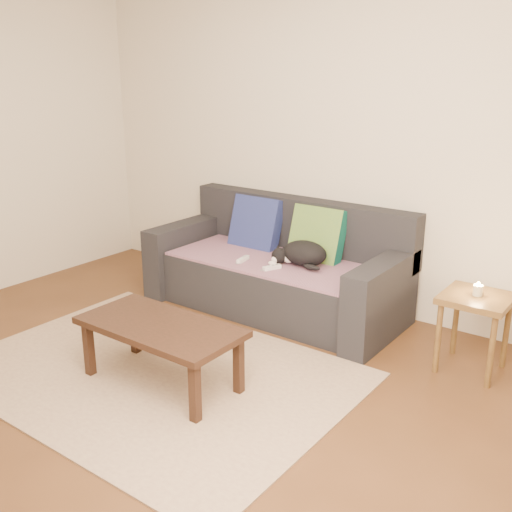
% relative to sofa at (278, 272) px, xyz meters
% --- Properties ---
extents(ground, '(4.50, 4.50, 0.00)m').
position_rel_sofa_xyz_m(ground, '(0.00, -1.57, -0.31)').
color(ground, brown).
rests_on(ground, ground).
extents(back_wall, '(4.50, 0.04, 2.60)m').
position_rel_sofa_xyz_m(back_wall, '(0.00, 0.43, 0.99)').
color(back_wall, beige).
rests_on(back_wall, ground).
extents(sofa, '(2.10, 0.94, 0.87)m').
position_rel_sofa_xyz_m(sofa, '(0.00, 0.00, 0.00)').
color(sofa, '#232328').
rests_on(sofa, ground).
extents(throw_blanket, '(1.66, 0.74, 0.02)m').
position_rel_sofa_xyz_m(throw_blanket, '(0.00, -0.09, 0.12)').
color(throw_blanket, '#47294E').
rests_on(throw_blanket, sofa).
extents(cushion_navy, '(0.45, 0.24, 0.47)m').
position_rel_sofa_xyz_m(cushion_navy, '(-0.35, 0.17, 0.32)').
color(cushion_navy, navy).
rests_on(cushion_navy, throw_blanket).
extents(cushion_green, '(0.45, 0.24, 0.46)m').
position_rel_sofa_xyz_m(cushion_green, '(0.26, 0.17, 0.32)').
color(cushion_green, '#0D5345').
rests_on(cushion_green, throw_blanket).
extents(cat, '(0.45, 0.33, 0.19)m').
position_rel_sofa_xyz_m(cat, '(0.27, -0.06, 0.22)').
color(cat, black).
rests_on(cat, throw_blanket).
extents(wii_remote_a, '(0.06, 0.15, 0.03)m').
position_rel_sofa_xyz_m(wii_remote_a, '(-0.16, -0.26, 0.15)').
color(wii_remote_a, white).
rests_on(wii_remote_a, throw_blanket).
extents(wii_remote_b, '(0.09, 0.15, 0.03)m').
position_rel_sofa_xyz_m(wii_remote_b, '(0.14, -0.29, 0.15)').
color(wii_remote_b, white).
rests_on(wii_remote_b, throw_blanket).
extents(side_table, '(0.42, 0.42, 0.52)m').
position_rel_sofa_xyz_m(side_table, '(1.63, -0.14, 0.12)').
color(side_table, brown).
rests_on(side_table, ground).
extents(candle, '(0.06, 0.06, 0.09)m').
position_rel_sofa_xyz_m(candle, '(1.63, -0.14, 0.25)').
color(candle, beige).
rests_on(candle, side_table).
extents(rug, '(2.50, 1.80, 0.01)m').
position_rel_sofa_xyz_m(rug, '(0.00, -1.42, -0.30)').
color(rug, tan).
rests_on(rug, ground).
extents(coffee_table, '(1.04, 0.52, 0.41)m').
position_rel_sofa_xyz_m(coffee_table, '(0.14, -1.48, 0.05)').
color(coffee_table, '#331B13').
rests_on(coffee_table, rug).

